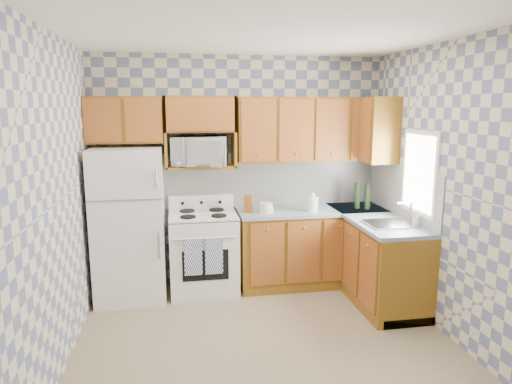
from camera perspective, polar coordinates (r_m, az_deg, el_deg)
floor at (r=4.39m, az=1.12°, el=-18.12°), size 3.40×3.40×0.00m
back_wall at (r=5.48m, az=-2.07°, el=2.63°), size 3.40×0.02×2.70m
right_wall at (r=4.57m, az=22.60°, el=0.19°), size 0.02×3.20×2.70m
backsplash_back at (r=5.57m, az=2.04°, el=1.19°), size 2.60×0.02×0.56m
backsplash_right at (r=5.27m, az=17.75°, el=0.14°), size 0.02×1.60×0.56m
refrigerator at (r=5.21m, az=-15.52°, el=-3.90°), size 0.75×0.70×1.68m
stove_body at (r=5.33m, az=-6.56°, el=-7.63°), size 0.76×0.65×0.90m
cooktop at (r=5.20m, az=-6.67°, el=-2.87°), size 0.76×0.65×0.02m
backguard at (r=5.45m, az=-6.87°, el=-1.23°), size 0.76×0.08×0.17m
dish_towel_left at (r=4.97m, az=-7.85°, el=-8.07°), size 0.19×0.02×0.40m
dish_towel_right at (r=4.98m, az=-5.27°, el=-7.96°), size 0.19×0.02×0.40m
base_cabinets_back at (r=5.57m, az=6.92°, el=-6.91°), size 1.75×0.60×0.88m
base_cabinets_right at (r=5.33m, az=14.49°, el=-8.02°), size 0.60×1.60×0.88m
countertop_back at (r=5.45m, az=7.05°, el=-2.31°), size 1.77×0.63×0.04m
countertop_right at (r=5.20m, az=14.68°, el=-3.21°), size 0.63×1.60×0.04m
upper_cabinets_back at (r=5.45m, az=6.84°, el=7.79°), size 1.75×0.33×0.74m
upper_cabinets_fridge at (r=5.24m, az=-16.12°, el=8.66°), size 0.82×0.33×0.50m
upper_cabinets_right at (r=5.53m, az=14.53°, el=7.57°), size 0.33×0.70×0.74m
microwave_shelf at (r=5.26m, az=-6.90°, el=3.16°), size 0.80×0.33×0.03m
microwave at (r=5.22m, az=-7.02°, el=5.11°), size 0.66×0.50×0.34m
sink at (r=4.89m, az=16.45°, el=-3.87°), size 0.48×0.40×0.03m
window at (r=4.93m, az=19.74°, el=2.27°), size 0.02×0.66×0.86m
bottle_0 at (r=5.54m, az=12.55°, el=-0.48°), size 0.07×0.07×0.30m
bottle_1 at (r=5.53m, az=13.74°, el=-0.66°), size 0.07×0.07×0.28m
bottle_2 at (r=5.64m, az=13.80°, el=-0.55°), size 0.07×0.07×0.26m
knife_block at (r=5.21m, az=-0.96°, el=-1.51°), size 0.11×0.11×0.20m
electric_kettle at (r=5.30m, az=7.06°, el=-1.52°), size 0.13×0.13×0.17m
food_containers at (r=5.22m, az=1.24°, el=-1.95°), size 0.17×0.17×0.11m
soap_bottle at (r=4.89m, az=19.34°, el=-3.09°), size 0.06×0.06×0.17m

